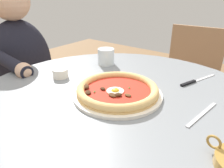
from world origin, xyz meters
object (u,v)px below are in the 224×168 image
at_px(ramekin_capers, 61,73).
at_px(cafe_chair_spare_near, 189,73).
at_px(fork_utensil, 202,114).
at_px(steak_knife, 193,81).
at_px(pizza_on_plate, 117,91).
at_px(diner_person, 28,95).
at_px(dining_table, 117,138).
at_px(water_glass, 106,58).
at_px(cafe_chair_diner, 17,84).

distance_m(ramekin_capers, cafe_chair_spare_near, 1.06).
bearing_deg(fork_utensil, steak_knife, -156.21).
xyz_separation_m(pizza_on_plate, cafe_chair_spare_near, (-0.99, -0.06, -0.26)).
height_order(steak_knife, diner_person, diner_person).
bearing_deg(steak_knife, fork_utensil, 23.79).
relative_size(pizza_on_plate, steak_knife, 1.55).
height_order(pizza_on_plate, ramekin_capers, same).
relative_size(steak_knife, cafe_chair_spare_near, 0.24).
height_order(ramekin_capers, fork_utensil, ramekin_capers).
height_order(dining_table, fork_utensil, fork_utensil).
height_order(water_glass, diner_person, diner_person).
distance_m(ramekin_capers, cafe_chair_diner, 0.63).
distance_m(water_glass, diner_person, 0.58).
xyz_separation_m(steak_knife, cafe_chair_diner, (0.19, -1.02, -0.23)).
bearing_deg(dining_table, ramekin_capers, -90.46).
bearing_deg(cafe_chair_spare_near, ramekin_capers, -12.40).
height_order(pizza_on_plate, cafe_chair_diner, cafe_chair_diner).
xyz_separation_m(ramekin_capers, cafe_chair_spare_near, (-1.00, 0.22, -0.26)).
bearing_deg(cafe_chair_spare_near, water_glass, -12.73).
bearing_deg(diner_person, water_glass, 109.16).
distance_m(dining_table, cafe_chair_spare_near, 1.01).
relative_size(water_glass, diner_person, 0.07).
height_order(fork_utensil, cafe_chair_diner, cafe_chair_diner).
bearing_deg(pizza_on_plate, ramekin_capers, -87.52).
xyz_separation_m(dining_table, water_glass, (-0.24, -0.24, 0.20)).
relative_size(water_glass, steak_knife, 0.40).
xyz_separation_m(diner_person, cafe_chair_diner, (-0.02, -0.14, 0.03)).
bearing_deg(pizza_on_plate, water_glass, -134.21).
relative_size(pizza_on_plate, water_glass, 3.90).
bearing_deg(cafe_chair_spare_near, fork_utensil, 19.07).
xyz_separation_m(ramekin_capers, fork_utensil, (-0.06, 0.54, -0.02)).
relative_size(dining_table, diner_person, 0.92).
distance_m(dining_table, cafe_chair_diner, 0.87).
bearing_deg(dining_table, cafe_chair_diner, -95.90).
bearing_deg(fork_utensil, pizza_on_plate, -78.77).
bearing_deg(dining_table, pizza_on_plate, -137.38).
height_order(dining_table, pizza_on_plate, pizza_on_plate).
xyz_separation_m(pizza_on_plate, diner_person, (-0.06, -0.71, -0.27)).
bearing_deg(water_glass, pizza_on_plate, 45.79).
bearing_deg(steak_knife, water_glass, -83.87).
bearing_deg(pizza_on_plate, fork_utensil, 101.23).
height_order(pizza_on_plate, steak_knife, pizza_on_plate).
relative_size(dining_table, fork_utensil, 5.85).
relative_size(water_glass, cafe_chair_spare_near, 0.09).
bearing_deg(fork_utensil, ramekin_capers, -83.20).
bearing_deg(ramekin_capers, pizza_on_plate, 92.48).
bearing_deg(fork_utensil, cafe_chair_spare_near, -160.93).
bearing_deg(ramekin_capers, steak_knife, 121.86).
distance_m(pizza_on_plate, cafe_chair_diner, 0.89).
bearing_deg(cafe_chair_diner, ramekin_capers, 81.36).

